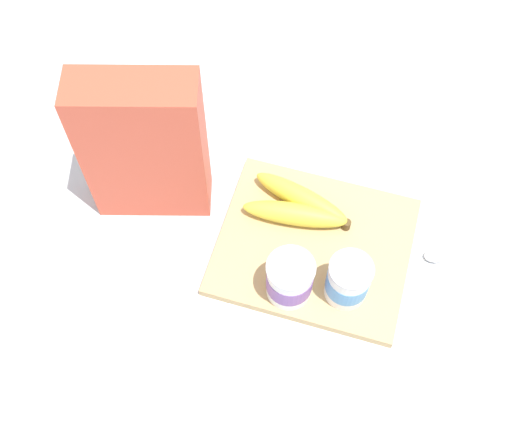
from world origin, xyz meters
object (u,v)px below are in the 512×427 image
at_px(cereal_box, 145,148).
at_px(banana_bunch, 298,206).
at_px(spoon, 452,255).
at_px(cutting_board, 314,246).
at_px(yogurt_cup_front, 348,281).
at_px(yogurt_cup_back, 290,279).

relative_size(cereal_box, banana_bunch, 1.62).
bearing_deg(spoon, cutting_board, 12.72).
distance_m(yogurt_cup_front, spoon, 0.20).
relative_size(yogurt_cup_front, banana_bunch, 0.49).
height_order(cutting_board, yogurt_cup_front, yogurt_cup_front).
bearing_deg(cutting_board, yogurt_cup_front, 133.93).
distance_m(cereal_box, yogurt_cup_front, 0.36).
relative_size(cereal_box, spoon, 2.19).
relative_size(yogurt_cup_back, spoon, 0.64).
height_order(cereal_box, spoon, cereal_box).
xyz_separation_m(cereal_box, yogurt_cup_front, (-0.34, 0.09, -0.08)).
bearing_deg(yogurt_cup_front, spoon, -142.57).
relative_size(banana_bunch, spoon, 1.35).
distance_m(cereal_box, banana_bunch, 0.26).
bearing_deg(yogurt_cup_back, cereal_box, -22.64).
xyz_separation_m(yogurt_cup_front, spoon, (-0.15, -0.12, -0.05)).
xyz_separation_m(cutting_board, yogurt_cup_front, (-0.06, 0.07, 0.05)).
bearing_deg(spoon, cereal_box, 3.40).
relative_size(cereal_box, yogurt_cup_back, 3.40).
height_order(yogurt_cup_back, banana_bunch, yogurt_cup_back).
bearing_deg(yogurt_cup_back, banana_bunch, -81.12).
height_order(yogurt_cup_back, spoon, yogurt_cup_back).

